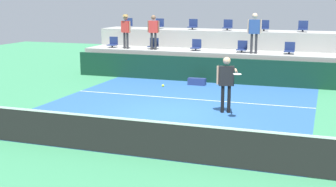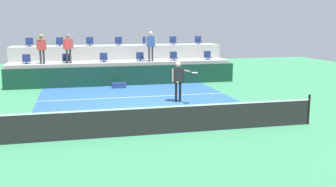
% 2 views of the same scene
% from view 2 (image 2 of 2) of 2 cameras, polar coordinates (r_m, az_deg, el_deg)
% --- Properties ---
extents(ground_plane, '(40.00, 40.00, 0.00)m').
position_cam_2_polar(ground_plane, '(16.50, -3.61, -2.09)').
color(ground_plane, '#388456').
extents(court_inner_paint, '(9.00, 10.00, 0.01)m').
position_cam_2_polar(court_inner_paint, '(17.46, -4.18, -1.39)').
color(court_inner_paint, '#285693').
rests_on(court_inner_paint, ground_plane).
extents(court_service_line, '(9.00, 0.06, 0.00)m').
position_cam_2_polar(court_service_line, '(18.81, -4.87, -0.52)').
color(court_service_line, white).
rests_on(court_service_line, ground_plane).
extents(tennis_net, '(10.48, 0.08, 1.07)m').
position_cam_2_polar(tennis_net, '(12.56, -0.49, -3.74)').
color(tennis_net, black).
rests_on(tennis_net, ground_plane).
extents(sponsor_backboard, '(13.00, 0.16, 1.10)m').
position_cam_2_polar(sponsor_backboard, '(22.25, -6.30, 2.58)').
color(sponsor_backboard, '#0F3323').
rests_on(sponsor_backboard, ground_plane).
extents(seating_tier_lower, '(13.00, 1.80, 1.25)m').
position_cam_2_polar(seating_tier_lower, '(23.52, -6.70, 3.18)').
color(seating_tier_lower, '#9E9E99').
rests_on(seating_tier_lower, ground_plane).
extents(seating_tier_upper, '(13.00, 1.80, 2.10)m').
position_cam_2_polar(seating_tier_upper, '(25.24, -7.22, 4.64)').
color(seating_tier_upper, '#9E9E99').
rests_on(seating_tier_upper, ground_plane).
extents(stadium_chair_lower_far_left, '(0.44, 0.40, 0.52)m').
position_cam_2_polar(stadium_chair_lower_far_left, '(23.35, -19.97, 4.64)').
color(stadium_chair_lower_far_left, '#2D2D33').
rests_on(stadium_chair_lower_far_left, seating_tier_lower).
extents(stadium_chair_lower_left, '(0.44, 0.40, 0.52)m').
position_cam_2_polar(stadium_chair_lower_left, '(23.20, -14.63, 4.90)').
color(stadium_chair_lower_left, '#2D2D33').
rests_on(stadium_chair_lower_left, seating_tier_lower).
extents(stadium_chair_lower_mid_left, '(0.44, 0.40, 0.52)m').
position_cam_2_polar(stadium_chair_lower_mid_left, '(23.26, -9.35, 5.11)').
color(stadium_chair_lower_mid_left, '#2D2D33').
rests_on(stadium_chair_lower_mid_left, seating_tier_lower).
extents(stadium_chair_lower_mid_right, '(0.44, 0.40, 0.52)m').
position_cam_2_polar(stadium_chair_lower_mid_right, '(23.51, -4.09, 5.28)').
color(stadium_chair_lower_mid_right, '#2D2D33').
rests_on(stadium_chair_lower_mid_right, seating_tier_lower).
extents(stadium_chair_lower_right, '(0.44, 0.40, 0.52)m').
position_cam_2_polar(stadium_chair_lower_right, '(23.94, 0.85, 5.40)').
color(stadium_chair_lower_right, '#2D2D33').
rests_on(stadium_chair_lower_right, seating_tier_lower).
extents(stadium_chair_lower_far_right, '(0.44, 0.40, 0.52)m').
position_cam_2_polar(stadium_chair_lower_far_right, '(24.57, 5.81, 5.48)').
color(stadium_chair_lower_far_right, '#2D2D33').
rests_on(stadium_chair_lower_far_right, seating_tier_lower).
extents(stadium_chair_upper_far_left, '(0.44, 0.40, 0.52)m').
position_cam_2_polar(stadium_chair_upper_far_left, '(25.07, -19.59, 6.98)').
color(stadium_chair_upper_far_left, '#2D2D33').
rests_on(stadium_chair_upper_far_left, seating_tier_upper).
extents(stadium_chair_upper_left, '(0.44, 0.40, 0.52)m').
position_cam_2_polar(stadium_chair_upper_left, '(24.95, -15.51, 7.19)').
color(stadium_chair_upper_left, '#2D2D33').
rests_on(stadium_chair_upper_left, seating_tier_upper).
extents(stadium_chair_upper_mid_left, '(0.44, 0.40, 0.52)m').
position_cam_2_polar(stadium_chair_upper_mid_left, '(24.95, -11.33, 7.36)').
color(stadium_chair_upper_mid_left, '#2D2D33').
rests_on(stadium_chair_upper_mid_left, seating_tier_upper).
extents(stadium_chair_upper_center, '(0.44, 0.40, 0.52)m').
position_cam_2_polar(stadium_chair_upper_center, '(25.09, -7.22, 7.50)').
color(stadium_chair_upper_center, '#2D2D33').
rests_on(stadium_chair_upper_center, seating_tier_upper).
extents(stadium_chair_upper_mid_right, '(0.44, 0.40, 0.52)m').
position_cam_2_polar(stadium_chair_upper_mid_right, '(25.34, -3.19, 7.59)').
color(stadium_chair_upper_mid_right, '#2D2D33').
rests_on(stadium_chair_upper_mid_right, seating_tier_upper).
extents(stadium_chair_upper_right, '(0.44, 0.40, 0.52)m').
position_cam_2_polar(stadium_chair_upper_right, '(25.72, 0.77, 7.65)').
color(stadium_chair_upper_right, '#2D2D33').
rests_on(stadium_chair_upper_right, seating_tier_upper).
extents(stadium_chair_upper_far_right, '(0.44, 0.40, 0.52)m').
position_cam_2_polar(stadium_chair_upper_far_right, '(26.20, 4.47, 7.67)').
color(stadium_chair_upper_far_right, '#2D2D33').
rests_on(stadium_chair_upper_far_right, seating_tier_upper).
extents(tennis_player, '(0.98, 1.18, 1.82)m').
position_cam_2_polar(tennis_player, '(17.45, 1.57, 2.37)').
color(tennis_player, black).
rests_on(tennis_player, ground_plane).
extents(spectator_with_hat, '(0.56, 0.46, 1.64)m').
position_cam_2_polar(spectator_with_hat, '(22.82, -17.97, 6.61)').
color(spectator_with_hat, '#2D2D33').
rests_on(spectator_with_hat, seating_tier_lower).
extents(spectator_in_white, '(0.58, 0.24, 1.62)m').
position_cam_2_polar(spectator_in_white, '(22.76, -14.36, 6.72)').
color(spectator_in_white, '#2D2D33').
rests_on(spectator_in_white, seating_tier_lower).
extents(spectator_in_grey, '(0.61, 0.26, 1.77)m').
position_cam_2_polar(spectator_in_grey, '(23.17, -2.54, 7.35)').
color(spectator_in_grey, '#2D2D33').
rests_on(spectator_in_grey, seating_tier_lower).
extents(tennis_ball, '(0.07, 0.07, 0.07)m').
position_cam_2_polar(tennis_ball, '(13.95, 1.41, 1.64)').
color(tennis_ball, '#CCE033').
extents(equipment_bag, '(0.76, 0.28, 0.30)m').
position_cam_2_polar(equipment_bag, '(21.46, -7.17, 1.19)').
color(equipment_bag, navy).
rests_on(equipment_bag, ground_plane).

